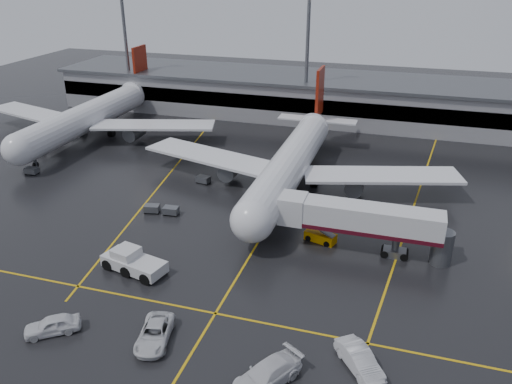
% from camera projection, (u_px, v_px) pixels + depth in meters
% --- Properties ---
extents(ground, '(220.00, 220.00, 0.00)m').
position_uv_depth(ground, '(275.00, 215.00, 69.49)').
color(ground, black).
rests_on(ground, ground).
extents(apron_line_centre, '(0.25, 90.00, 0.02)m').
position_uv_depth(apron_line_centre, '(275.00, 215.00, 69.48)').
color(apron_line_centre, gold).
rests_on(apron_line_centre, ground).
extents(apron_line_stop, '(60.00, 0.25, 0.02)m').
position_uv_depth(apron_line_stop, '(215.00, 313.00, 50.36)').
color(apron_line_stop, gold).
rests_on(apron_line_stop, ground).
extents(apron_line_left, '(9.99, 69.35, 0.02)m').
position_uv_depth(apron_line_left, '(171.00, 171.00, 83.51)').
color(apron_line_left, gold).
rests_on(apron_line_left, ground).
extents(apron_line_right, '(7.57, 69.64, 0.02)m').
position_uv_depth(apron_line_right, '(415.00, 201.00, 73.37)').
color(apron_line_right, gold).
rests_on(apron_line_right, ground).
extents(terminal, '(122.00, 19.00, 8.60)m').
position_uv_depth(terminal, '(334.00, 98.00, 109.35)').
color(terminal, gray).
rests_on(terminal, ground).
extents(light_mast_left, '(3.00, 1.20, 25.45)m').
position_uv_depth(light_mast_left, '(126.00, 43.00, 111.97)').
color(light_mast_left, '#595B60').
rests_on(light_mast_left, ground).
extents(light_mast_mid, '(3.00, 1.20, 25.45)m').
position_uv_depth(light_mast_mid, '(307.00, 52.00, 101.30)').
color(light_mast_mid, '#595B60').
rests_on(light_mast_mid, ground).
extents(main_airliner, '(48.80, 45.60, 14.10)m').
position_uv_depth(main_airliner, '(292.00, 161.00, 76.16)').
color(main_airliner, silver).
rests_on(main_airliner, ground).
extents(second_airliner, '(48.80, 45.60, 14.10)m').
position_uv_depth(second_airliner, '(91.00, 115.00, 97.80)').
color(second_airliner, silver).
rests_on(second_airliner, ground).
extents(jet_bridge, '(19.90, 3.40, 6.05)m').
position_uv_depth(jet_bridge, '(361.00, 221.00, 59.47)').
color(jet_bridge, silver).
rests_on(jet_bridge, ground).
extents(pushback_tractor, '(7.81, 4.62, 2.62)m').
position_uv_depth(pushback_tractor, '(133.00, 262.00, 56.86)').
color(pushback_tractor, silver).
rests_on(pushback_tractor, ground).
extents(belt_loader, '(4.07, 2.67, 2.39)m').
position_uv_depth(belt_loader, '(320.00, 237.00, 62.93)').
color(belt_loader, '#E69300').
rests_on(belt_loader, ground).
extents(service_van_a, '(3.92, 6.29, 1.62)m').
position_uv_depth(service_van_a, '(155.00, 334.00, 46.46)').
color(service_van_a, silver).
rests_on(service_van_a, ground).
extents(service_van_b, '(5.64, 6.86, 1.87)m').
position_uv_depth(service_van_b, '(267.00, 374.00, 41.76)').
color(service_van_b, silver).
rests_on(service_van_b, ground).
extents(service_van_c, '(4.91, 5.54, 1.82)m').
position_uv_depth(service_van_c, '(359.00, 360.00, 43.33)').
color(service_van_c, silver).
rests_on(service_van_c, ground).
extents(service_van_d, '(5.22, 4.53, 1.70)m').
position_uv_depth(service_van_d, '(52.00, 325.00, 47.49)').
color(service_van_d, silver).
rests_on(service_van_d, ground).
extents(baggage_cart_a, '(2.10, 1.46, 1.12)m').
position_uv_depth(baggage_cart_a, '(171.00, 210.00, 69.35)').
color(baggage_cart_a, '#595B60').
rests_on(baggage_cart_a, ground).
extents(baggage_cart_b, '(2.23, 1.69, 1.12)m').
position_uv_depth(baggage_cart_b, '(152.00, 208.00, 69.91)').
color(baggage_cart_b, '#595B60').
rests_on(baggage_cart_b, ground).
extents(baggage_cart_c, '(2.21, 1.65, 1.12)m').
position_uv_depth(baggage_cart_c, '(203.00, 179.00, 78.96)').
color(baggage_cart_c, '#595B60').
rests_on(baggage_cart_c, ground).
extents(baggage_cart_d, '(2.23, 1.70, 1.12)m').
position_uv_depth(baggage_cart_d, '(38.00, 150.00, 90.64)').
color(baggage_cart_d, '#595B60').
rests_on(baggage_cart_d, ground).
extents(baggage_cart_e, '(2.05, 1.38, 1.12)m').
position_uv_depth(baggage_cart_e, '(31.00, 170.00, 82.23)').
color(baggage_cart_e, '#595B60').
rests_on(baggage_cart_e, ground).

